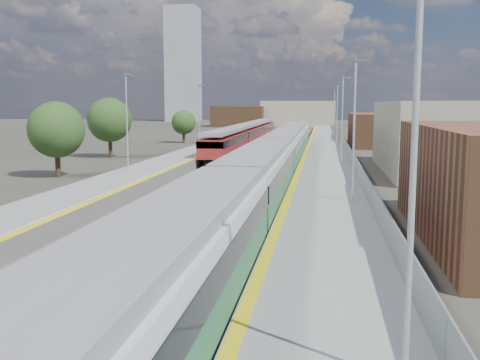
# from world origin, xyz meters

# --- Properties ---
(ground) EXTENTS (320.00, 320.00, 0.00)m
(ground) POSITION_xyz_m (0.00, 50.00, 0.00)
(ground) COLOR #47443A
(ground) RESTS_ON ground
(ballast_bed) EXTENTS (10.50, 155.00, 0.06)m
(ballast_bed) POSITION_xyz_m (-2.25, 52.50, 0.03)
(ballast_bed) COLOR #565451
(ballast_bed) RESTS_ON ground
(tracks) EXTENTS (8.96, 160.00, 0.17)m
(tracks) POSITION_xyz_m (-1.65, 54.18, 0.11)
(tracks) COLOR #4C3323
(tracks) RESTS_ON ground
(platform_right) EXTENTS (4.70, 155.00, 8.52)m
(platform_right) POSITION_xyz_m (5.28, 52.49, 0.54)
(platform_right) COLOR slate
(platform_right) RESTS_ON ground
(platform_left) EXTENTS (4.30, 155.00, 8.52)m
(platform_left) POSITION_xyz_m (-9.05, 52.49, 0.52)
(platform_left) COLOR slate
(platform_left) RESTS_ON ground
(buildings) EXTENTS (72.00, 185.50, 40.00)m
(buildings) POSITION_xyz_m (-18.12, 138.60, 10.70)
(buildings) COLOR brown
(buildings) RESTS_ON ground
(green_train) EXTENTS (2.80, 77.91, 3.08)m
(green_train) POSITION_xyz_m (1.50, 33.00, 2.17)
(green_train) COLOR black
(green_train) RESTS_ON ground
(red_train) EXTENTS (2.64, 53.59, 3.33)m
(red_train) POSITION_xyz_m (-5.50, 69.97, 1.97)
(red_train) COLOR black
(red_train) RESTS_ON ground
(tree_a) EXTENTS (4.72, 4.72, 6.40)m
(tree_a) POSITION_xyz_m (-17.19, 36.20, 4.03)
(tree_a) COLOR #382619
(tree_a) RESTS_ON ground
(tree_b) EXTENTS (5.10, 5.10, 6.91)m
(tree_b) POSITION_xyz_m (-19.39, 53.71, 4.35)
(tree_b) COLOR #382619
(tree_b) RESTS_ON ground
(tree_c) EXTENTS (3.83, 3.83, 5.19)m
(tree_c) POSITION_xyz_m (-17.02, 78.90, 3.26)
(tree_c) COLOR #382619
(tree_c) RESTS_ON ground
(tree_d) EXTENTS (4.82, 4.82, 6.53)m
(tree_d) POSITION_xyz_m (22.24, 62.04, 4.11)
(tree_d) COLOR #382619
(tree_d) RESTS_ON ground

